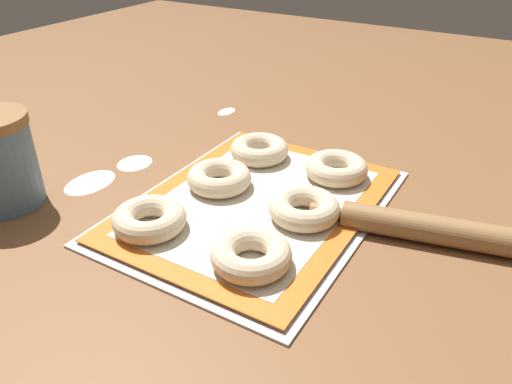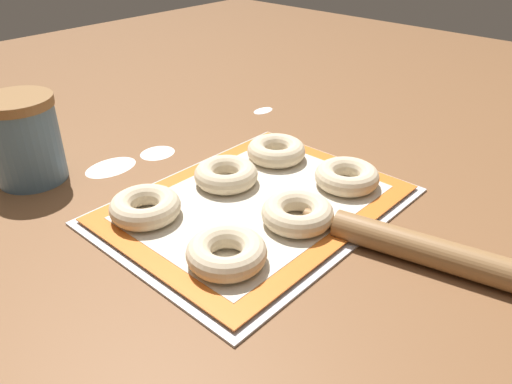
{
  "view_description": "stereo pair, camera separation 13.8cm",
  "coord_description": "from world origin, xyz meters",
  "px_view_note": "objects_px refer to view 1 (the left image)",
  "views": [
    {
      "loc": [
        -0.6,
        -0.35,
        0.43
      ],
      "look_at": [
        -0.01,
        0.0,
        0.03
      ],
      "focal_mm": 35.0,
      "sensor_mm": 36.0,
      "label": 1
    },
    {
      "loc": [
        -0.51,
        -0.46,
        0.43
      ],
      "look_at": [
        -0.01,
        0.0,
        0.03
      ],
      "focal_mm": 35.0,
      "sensor_mm": 36.0,
      "label": 2
    }
  ],
  "objects_px": {
    "bagel_front_left": "(251,255)",
    "bagel_back_right": "(259,150)",
    "bagel_front_center": "(304,208)",
    "baking_tray": "(256,205)",
    "bagel_back_center": "(218,179)",
    "bagel_back_left": "(149,219)",
    "bagel_front_right": "(336,168)",
    "rolling_pin": "(443,231)"
  },
  "relations": [
    {
      "from": "bagel_front_center",
      "to": "bagel_front_right",
      "type": "height_order",
      "value": "same"
    },
    {
      "from": "baking_tray",
      "to": "bagel_back_right",
      "type": "distance_m",
      "value": 0.16
    },
    {
      "from": "bagel_front_left",
      "to": "bagel_front_center",
      "type": "xyz_separation_m",
      "value": [
        0.14,
        -0.01,
        0.0
      ]
    },
    {
      "from": "bagel_front_center",
      "to": "rolling_pin",
      "type": "bearing_deg",
      "value": -73.73
    },
    {
      "from": "bagel_back_center",
      "to": "bagel_back_left",
      "type": "bearing_deg",
      "value": 173.59
    },
    {
      "from": "bagel_front_left",
      "to": "rolling_pin",
      "type": "distance_m",
      "value": 0.28
    },
    {
      "from": "bagel_front_left",
      "to": "bagel_front_right",
      "type": "bearing_deg",
      "value": -0.12
    },
    {
      "from": "baking_tray",
      "to": "bagel_back_left",
      "type": "bearing_deg",
      "value": 147.15
    },
    {
      "from": "bagel_front_right",
      "to": "bagel_back_right",
      "type": "xyz_separation_m",
      "value": [
        -0.0,
        0.15,
        0.0
      ]
    },
    {
      "from": "bagel_back_center",
      "to": "bagel_back_right",
      "type": "relative_size",
      "value": 1.0
    },
    {
      "from": "bagel_front_center",
      "to": "bagel_back_right",
      "type": "bearing_deg",
      "value": 48.82
    },
    {
      "from": "rolling_pin",
      "to": "bagel_front_left",
      "type": "bearing_deg",
      "value": 133.81
    },
    {
      "from": "baking_tray",
      "to": "bagel_front_left",
      "type": "bearing_deg",
      "value": -151.52
    },
    {
      "from": "bagel_front_center",
      "to": "bagel_front_right",
      "type": "distance_m",
      "value": 0.15
    },
    {
      "from": "rolling_pin",
      "to": "bagel_back_center",
      "type": "bearing_deg",
      "value": 97.45
    },
    {
      "from": "bagel_front_left",
      "to": "bagel_back_left",
      "type": "distance_m",
      "value": 0.17
    },
    {
      "from": "baking_tray",
      "to": "bagel_front_center",
      "type": "xyz_separation_m",
      "value": [
        -0.0,
        -0.09,
        0.02
      ]
    },
    {
      "from": "bagel_front_center",
      "to": "bagel_back_center",
      "type": "bearing_deg",
      "value": 86.63
    },
    {
      "from": "baking_tray",
      "to": "bagel_back_left",
      "type": "height_order",
      "value": "bagel_back_left"
    },
    {
      "from": "bagel_back_left",
      "to": "bagel_back_center",
      "type": "relative_size",
      "value": 1.0
    },
    {
      "from": "rolling_pin",
      "to": "bagel_back_right",
      "type": "bearing_deg",
      "value": 76.55
    },
    {
      "from": "bagel_back_center",
      "to": "bagel_front_center",
      "type": "bearing_deg",
      "value": -93.37
    },
    {
      "from": "bagel_front_right",
      "to": "bagel_back_center",
      "type": "xyz_separation_m",
      "value": [
        -0.14,
        0.16,
        0.0
      ]
    },
    {
      "from": "bagel_front_center",
      "to": "bagel_front_left",
      "type": "bearing_deg",
      "value": 175.96
    },
    {
      "from": "bagel_front_left",
      "to": "baking_tray",
      "type": "bearing_deg",
      "value": 28.48
    },
    {
      "from": "bagel_back_center",
      "to": "bagel_back_right",
      "type": "xyz_separation_m",
      "value": [
        0.13,
        -0.0,
        0.0
      ]
    },
    {
      "from": "bagel_back_center",
      "to": "bagel_back_right",
      "type": "bearing_deg",
      "value": -1.2
    },
    {
      "from": "baking_tray",
      "to": "bagel_front_left",
      "type": "distance_m",
      "value": 0.16
    },
    {
      "from": "bagel_front_center",
      "to": "bagel_back_left",
      "type": "relative_size",
      "value": 1.0
    },
    {
      "from": "bagel_front_left",
      "to": "bagel_back_center",
      "type": "xyz_separation_m",
      "value": [
        0.15,
        0.15,
        0.0
      ]
    },
    {
      "from": "bagel_back_right",
      "to": "bagel_front_right",
      "type": "bearing_deg",
      "value": -88.46
    },
    {
      "from": "bagel_back_right",
      "to": "rolling_pin",
      "type": "height_order",
      "value": "bagel_back_right"
    },
    {
      "from": "bagel_back_center",
      "to": "baking_tray",
      "type": "bearing_deg",
      "value": -94.15
    },
    {
      "from": "bagel_front_left",
      "to": "bagel_back_right",
      "type": "xyz_separation_m",
      "value": [
        0.28,
        0.15,
        0.0
      ]
    },
    {
      "from": "baking_tray",
      "to": "rolling_pin",
      "type": "distance_m",
      "value": 0.29
    },
    {
      "from": "rolling_pin",
      "to": "bagel_back_left",
      "type": "bearing_deg",
      "value": 117.89
    },
    {
      "from": "bagel_front_center",
      "to": "rolling_pin",
      "type": "xyz_separation_m",
      "value": [
        0.06,
        -0.19,
        -0.01
      ]
    },
    {
      "from": "bagel_front_left",
      "to": "bagel_front_right",
      "type": "distance_m",
      "value": 0.28
    },
    {
      "from": "bagel_front_center",
      "to": "baking_tray",
      "type": "bearing_deg",
      "value": 87.33
    },
    {
      "from": "baking_tray",
      "to": "bagel_front_left",
      "type": "relative_size",
      "value": 4.34
    },
    {
      "from": "bagel_front_center",
      "to": "bagel_back_left",
      "type": "xyz_separation_m",
      "value": [
        -0.14,
        0.18,
        0.0
      ]
    },
    {
      "from": "baking_tray",
      "to": "bagel_front_right",
      "type": "xyz_separation_m",
      "value": [
        0.14,
        -0.08,
        0.02
      ]
    }
  ]
}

